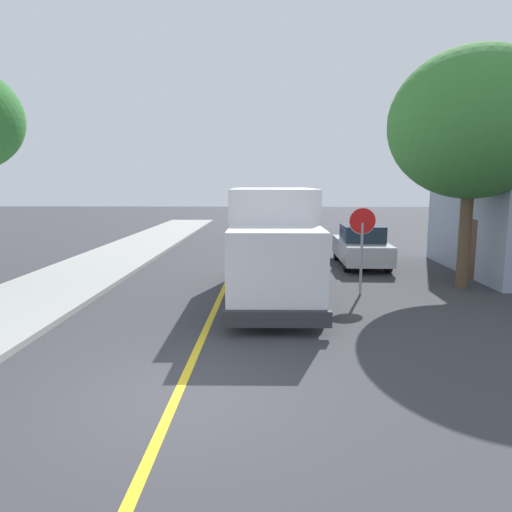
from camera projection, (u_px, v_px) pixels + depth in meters
ground_plane at (175, 400)px, 7.28m from camera, size 120.00×120.00×0.00m
centre_line_yellow at (230, 275)px, 17.16m from camera, size 0.16×56.00×0.01m
box_truck at (273, 238)px, 13.80m from camera, size 2.55×7.23×3.20m
parked_car_near at (291, 242)px, 20.50m from camera, size 1.89×4.44×1.67m
parked_car_mid at (281, 227)px, 27.28m from camera, size 1.97×4.47×1.67m
parked_car_far at (282, 219)px, 33.49m from camera, size 1.83×4.41×1.67m
parked_van_across at (361, 247)px, 19.04m from camera, size 1.83×4.41×1.67m
stop_sign at (362, 234)px, 13.86m from camera, size 0.80×0.10×2.65m
street_tree_far_side at (473, 124)px, 14.32m from camera, size 5.11×5.11×7.47m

